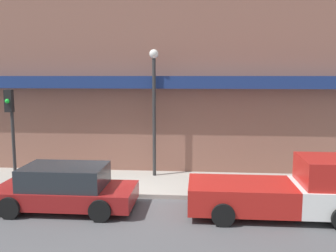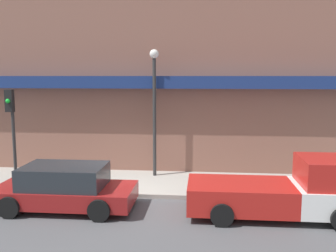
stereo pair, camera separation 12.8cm
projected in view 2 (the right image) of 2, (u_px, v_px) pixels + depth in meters
ground_plane at (124, 198)px, 12.87m from camera, size 80.00×80.00×0.00m
sidewalk at (133, 183)px, 14.45m from camera, size 36.00×3.21×0.14m
building at (144, 50)px, 16.79m from camera, size 19.80×3.80×10.70m
pickup_truck at (288, 191)px, 11.10m from camera, size 5.22×2.14×1.79m
parked_car at (65, 188)px, 11.75m from camera, size 4.37×2.07×1.40m
fire_hydrant at (86, 178)px, 13.47m from camera, size 0.21×0.21×0.73m
street_lamp at (154, 97)px, 14.82m from camera, size 0.36×0.36×5.05m
traffic_light at (12, 120)px, 13.58m from camera, size 0.28×0.42×3.54m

